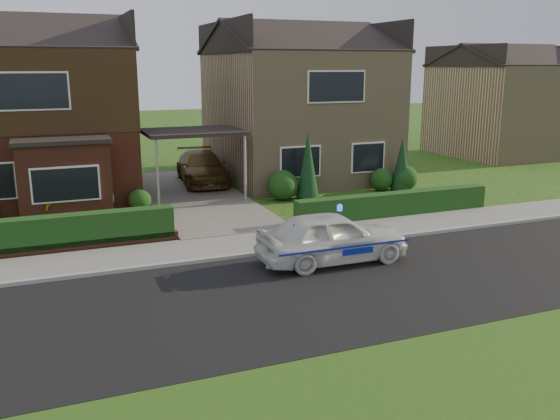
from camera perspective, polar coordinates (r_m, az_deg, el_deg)
ground at (r=14.23m, az=2.60°, el=-7.92°), size 120.00×120.00×0.00m
road at (r=14.23m, az=2.60°, el=-7.92°), size 60.00×6.00×0.02m
kerb at (r=16.87m, az=-1.69°, el=-4.17°), size 60.00×0.16×0.12m
sidewalk at (r=17.81m, az=-2.86°, el=-3.24°), size 60.00×2.00×0.10m
grass_verge at (r=10.36m, az=14.65°, el=-17.22°), size 60.00×4.00×0.01m
driveway at (r=24.23m, az=-8.21°, el=1.25°), size 3.80×12.00×0.12m
house_left at (r=25.96m, az=-22.76°, el=9.54°), size 7.50×9.53×7.25m
house_right at (r=28.41m, az=1.66°, el=10.56°), size 7.50×8.06×7.25m
carport_link at (r=23.77m, az=-8.39°, el=7.35°), size 3.80×3.00×2.77m
dwarf_wall at (r=18.05m, az=-21.89°, el=-3.59°), size 7.70×0.25×0.36m
hedge_left at (r=18.25m, az=-21.85°, el=-3.99°), size 7.50×0.55×0.90m
hedge_right at (r=21.39m, az=10.86°, el=-0.70°), size 7.50×0.55×0.80m
shrub_left_mid at (r=21.86m, az=-17.40°, el=1.00°), size 1.32×1.32×1.32m
shrub_left_near at (r=22.37m, az=-13.35°, el=0.92°), size 0.84×0.84×0.84m
shrub_right_near at (r=23.59m, az=0.26°, el=2.39°), size 1.20×1.20×1.20m
shrub_right_mid at (r=25.75m, az=9.71°, el=2.89°), size 0.96×0.96×0.96m
shrub_right_far at (r=26.03m, az=11.94°, el=3.04°), size 1.08×1.08×1.08m
conifer_a at (r=23.67m, az=2.70°, el=4.14°), size 0.90×0.90×2.60m
conifer_b at (r=25.82m, az=11.63°, el=4.23°), size 0.90×0.90×2.20m
neighbour_right at (r=37.99m, az=20.66°, el=8.90°), size 6.50×7.00×5.20m
police_car at (r=16.14m, az=5.05°, el=-2.66°), size 3.81×4.16×1.57m
driveway_car at (r=26.78m, az=-7.50°, el=4.09°), size 2.36×4.89×1.37m
potted_plant_b at (r=21.24m, az=-21.52°, el=-0.41°), size 0.54×0.48×0.81m
potted_plant_c at (r=21.65m, az=-16.68°, el=0.11°), size 0.51×0.51×0.71m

